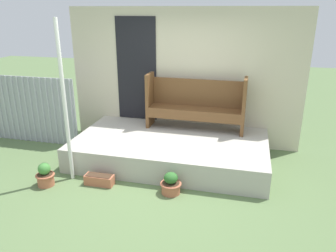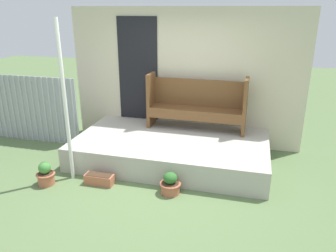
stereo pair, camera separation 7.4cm
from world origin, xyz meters
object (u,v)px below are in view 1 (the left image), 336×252
at_px(flower_pot_middle, 171,184).
at_px(planter_box_rect, 99,180).
at_px(support_post, 65,104).
at_px(flower_pot_left, 45,176).
at_px(bench, 196,102).

xyz_separation_m(flower_pot_middle, planter_box_rect, (-1.12, -0.03, -0.06)).
distance_m(support_post, flower_pot_left, 1.14).
distance_m(bench, planter_box_rect, 2.26).
bearing_deg(planter_box_rect, flower_pot_middle, 1.28).
xyz_separation_m(support_post, flower_pot_left, (-0.28, -0.30, -1.06)).
bearing_deg(bench, support_post, -135.13).
xyz_separation_m(bench, planter_box_rect, (-1.19, -1.72, -0.85)).
xyz_separation_m(support_post, planter_box_rect, (0.50, -0.08, -1.15)).
distance_m(flower_pot_middle, planter_box_rect, 1.13).
height_order(support_post, planter_box_rect, support_post).
bearing_deg(flower_pot_left, planter_box_rect, 15.30).
xyz_separation_m(flower_pot_left, planter_box_rect, (0.79, 0.22, -0.08)).
bearing_deg(flower_pot_left, bench, 44.39).
bearing_deg(flower_pot_middle, flower_pot_left, -172.83).
relative_size(flower_pot_left, flower_pot_middle, 1.13).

